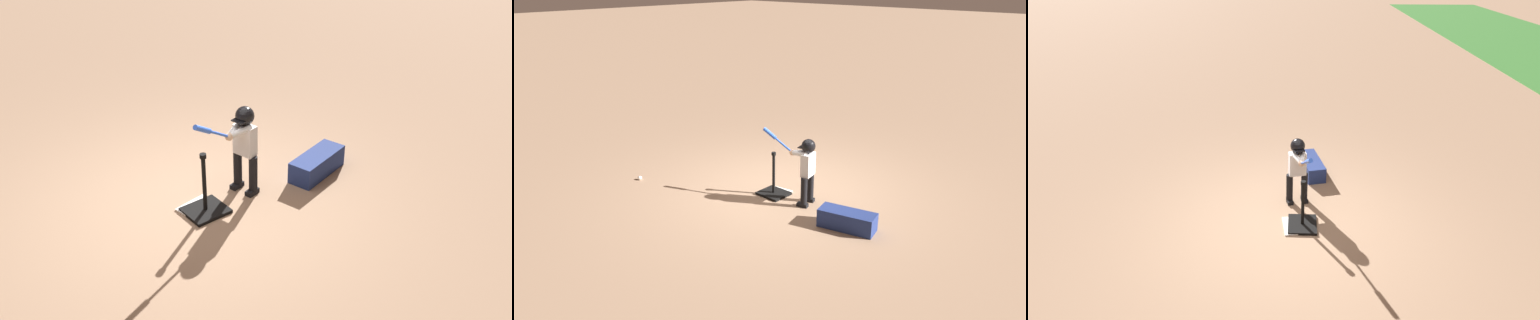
{
  "view_description": "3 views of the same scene",
  "coord_description": "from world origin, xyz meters",
  "views": [
    {
      "loc": [
        3.12,
        5.11,
        3.94
      ],
      "look_at": [
        -0.6,
        0.45,
        0.57
      ],
      "focal_mm": 42.0,
      "sensor_mm": 36.0,
      "label": 1
    },
    {
      "loc": [
        -5.21,
        6.03,
        3.55
      ],
      "look_at": [
        -0.12,
        0.47,
        0.72
      ],
      "focal_mm": 35.0,
      "sensor_mm": 36.0,
      "label": 2
    },
    {
      "loc": [
        4.81,
        0.16,
        3.63
      ],
      "look_at": [
        -0.65,
        -0.04,
        0.76
      ],
      "focal_mm": 28.0,
      "sensor_mm": 36.0,
      "label": 3
    }
  ],
  "objects": [
    {
      "name": "ground_plane",
      "position": [
        0.0,
        0.0,
        0.0
      ],
      "size": [
        90.0,
        90.0,
        0.0
      ],
      "primitive_type": "plane",
      "color": "#93755B"
    },
    {
      "name": "home_plate",
      "position": [
        0.01,
        0.2,
        0.01
      ],
      "size": [
        0.5,
        0.5,
        0.02
      ],
      "primitive_type": "cube",
      "rotation": [
        0.0,
        0.0,
        0.15
      ],
      "color": "white",
      "rests_on": "ground_plane"
    },
    {
      "name": "batting_tee",
      "position": [
        -0.01,
        0.26,
        0.1
      ],
      "size": [
        0.47,
        0.42,
        0.77
      ],
      "color": "black",
      "rests_on": "ground_plane"
    },
    {
      "name": "batter_child",
      "position": [
        -0.63,
        0.18,
        0.71
      ],
      "size": [
        0.93,
        0.39,
        1.2
      ],
      "color": "black",
      "rests_on": "ground_plane"
    },
    {
      "name": "equipment_bag",
      "position": [
        -1.62,
        0.43,
        0.14
      ],
      "size": [
        0.89,
        0.51,
        0.28
      ],
      "primitive_type": "cube",
      "rotation": [
        0.0,
        0.0,
        0.24
      ],
      "color": "navy",
      "rests_on": "ground_plane"
    }
  ]
}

